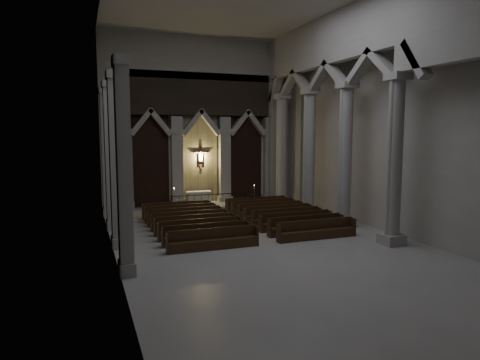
{
  "coord_description": "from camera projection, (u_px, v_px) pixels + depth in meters",
  "views": [
    {
      "loc": [
        -8.2,
        -18.62,
        5.37
      ],
      "look_at": [
        -0.15,
        3.0,
        2.72
      ],
      "focal_mm": 32.0,
      "sensor_mm": 36.0,
      "label": 1
    }
  ],
  "objects": [
    {
      "name": "sanctuary_wall",
      "position": [
        201.0,
        114.0,
        30.77
      ],
      "size": [
        14.0,
        0.77,
        12.0
      ],
      "color": "#A09D95",
      "rests_on": "ground"
    },
    {
      "name": "pews",
      "position": [
        239.0,
        221.0,
        24.08
      ],
      "size": [
        9.7,
        8.31,
        0.96
      ],
      "color": "black",
      "rests_on": "ground"
    },
    {
      "name": "candle_stand_right",
      "position": [
        254.0,
        201.0,
        30.12
      ],
      "size": [
        0.27,
        0.27,
        1.62
      ],
      "color": "#AC9335",
      "rests_on": "ground"
    },
    {
      "name": "right_arcade",
      "position": [
        349.0,
        85.0,
        23.04
      ],
      "size": [
        1.0,
        24.0,
        12.0
      ],
      "color": "#A09D95",
      "rests_on": "ground"
    },
    {
      "name": "candle_stand_left",
      "position": [
        174.0,
        205.0,
        28.89
      ],
      "size": [
        0.27,
        0.27,
        1.57
      ],
      "color": "#AC9335",
      "rests_on": "ground"
    },
    {
      "name": "altar",
      "position": [
        199.0,
        197.0,
        30.82
      ],
      "size": [
        1.78,
        0.71,
        0.91
      ],
      "color": "#BBB5A5",
      "rests_on": "sanctuary_step"
    },
    {
      "name": "left_pilasters",
      "position": [
        112.0,
        161.0,
        21.26
      ],
      "size": [
        0.6,
        13.0,
        8.03
      ],
      "color": "#A09D95",
      "rests_on": "ground"
    },
    {
      "name": "sanctuary_step",
      "position": [
        205.0,
        205.0,
        30.65
      ],
      "size": [
        8.5,
        2.6,
        0.15
      ],
      "primitive_type": "cube",
      "color": "#A09D95",
      "rests_on": "ground"
    },
    {
      "name": "room",
      "position": [
        265.0,
        83.0,
        19.92
      ],
      "size": [
        24.0,
        24.1,
        12.0
      ],
      "color": "#A3A09A",
      "rests_on": "ground"
    },
    {
      "name": "worshipper",
      "position": [
        252.0,
        204.0,
        27.62
      ],
      "size": [
        0.58,
        0.49,
        1.33
      ],
      "primitive_type": "imported",
      "rotation": [
        0.0,
        0.0,
        -0.43
      ],
      "color": "black",
      "rests_on": "ground"
    },
    {
      "name": "altar_rail",
      "position": [
        209.0,
        199.0,
        29.69
      ],
      "size": [
        5.29,
        0.09,
        1.04
      ],
      "color": "black",
      "rests_on": "ground"
    }
  ]
}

